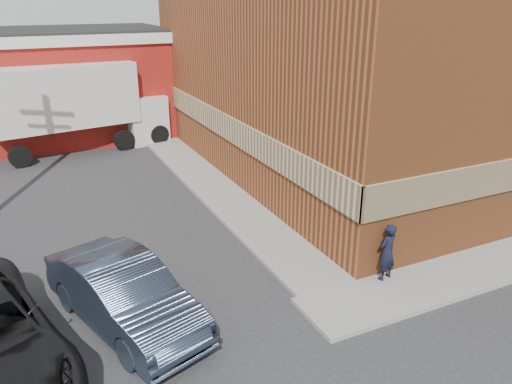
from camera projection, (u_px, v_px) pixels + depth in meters
name	position (u px, v px, depth m)	size (l,w,h in m)	color
ground	(308.00, 297.00, 12.72)	(90.00, 90.00, 0.00)	#28282B
brick_building	(372.00, 57.00, 21.97)	(14.25, 18.25, 9.36)	brown
sidewalk_west	(207.00, 182.00, 20.50)	(1.80, 18.00, 0.12)	gray
warehouse	(13.00, 86.00, 26.08)	(16.30, 8.30, 5.60)	maroon
man	(387.00, 252.00, 13.07)	(0.58, 0.38, 1.58)	black
sedan	(124.00, 294.00, 11.42)	(1.70, 4.86, 1.60)	#2A3446
box_truck	(80.00, 101.00, 24.10)	(8.89, 3.93, 4.24)	silver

